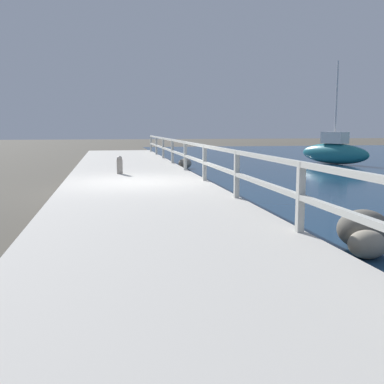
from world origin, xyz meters
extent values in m
plane|color=#4C473D|center=(0.00, 0.00, 0.00)|extent=(120.00, 120.00, 0.00)
cube|color=beige|center=(0.00, 0.00, 0.15)|extent=(4.03, 36.00, 0.29)
cube|color=beige|center=(1.91, -6.48, 0.80)|extent=(0.10, 0.10, 1.01)
cube|color=beige|center=(1.91, -3.24, 0.80)|extent=(0.10, 0.10, 1.01)
cube|color=beige|center=(1.91, 0.00, 0.80)|extent=(0.10, 0.10, 1.01)
cube|color=beige|center=(1.91, 3.24, 0.80)|extent=(0.10, 0.10, 1.01)
cube|color=beige|center=(1.91, 6.48, 0.80)|extent=(0.10, 0.10, 1.01)
cube|color=beige|center=(1.91, 9.72, 0.80)|extent=(0.10, 0.10, 1.01)
cube|color=beige|center=(1.91, 12.96, 0.80)|extent=(0.10, 0.10, 1.01)
cube|color=beige|center=(1.91, 16.20, 0.80)|extent=(0.10, 0.10, 1.01)
cube|color=beige|center=(1.91, 0.00, 1.27)|extent=(0.09, 32.50, 0.08)
cube|color=beige|center=(1.91, 0.00, 0.80)|extent=(0.09, 32.50, 0.08)
ellipsoid|color=gray|center=(2.69, -6.97, 0.20)|extent=(0.53, 0.47, 0.39)
ellipsoid|color=#666056|center=(2.92, -6.48, 0.29)|extent=(0.78, 0.70, 0.58)
ellipsoid|color=gray|center=(2.56, 7.13, 0.22)|extent=(0.58, 0.53, 0.44)
cylinder|color=gray|center=(-0.41, 2.33, 0.53)|extent=(0.19, 0.19, 0.46)
sphere|color=gray|center=(-0.41, 2.33, 0.79)|extent=(0.17, 0.17, 0.17)
ellipsoid|color=#1E707A|center=(10.25, 8.21, 0.51)|extent=(2.37, 4.06, 1.01)
cube|color=silver|center=(10.25, 8.21, 1.30)|extent=(1.07, 1.40, 0.57)
cylinder|color=silver|center=(10.25, 8.21, 3.00)|extent=(0.09, 0.09, 3.96)
camera|label=1|loc=(-0.76, -12.39, 1.77)|focal=42.00mm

